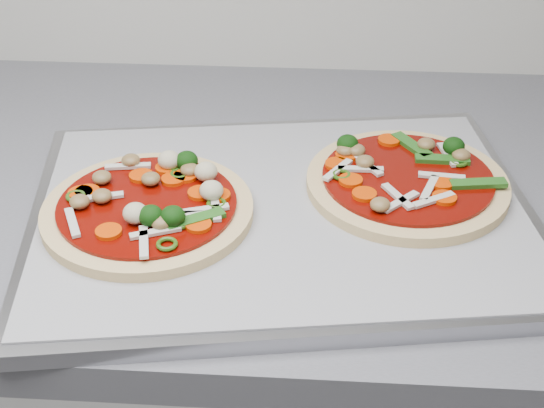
{
  "coord_description": "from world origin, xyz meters",
  "views": [
    {
      "loc": [
        0.17,
        0.58,
        1.35
      ],
      "look_at": [
        0.13,
        1.2,
        0.93
      ],
      "focal_mm": 50.0,
      "sensor_mm": 36.0,
      "label": 1
    }
  ],
  "objects": [
    {
      "name": "baking_tray",
      "position": [
        0.14,
        1.22,
        0.91
      ],
      "size": [
        0.56,
        0.45,
        0.02
      ],
      "primitive_type": "cube",
      "rotation": [
        0.0,
        0.0,
        0.16
      ],
      "color": "#9D9DA2",
      "rests_on": "countertop"
    },
    {
      "name": "pizza_right",
      "position": [
        0.26,
        1.26,
        0.93
      ],
      "size": [
        0.26,
        0.26,
        0.04
      ],
      "rotation": [
        0.0,
        0.0,
        0.27
      ],
      "color": "tan",
      "rests_on": "parchment"
    },
    {
      "name": "countertop",
      "position": [
        0.0,
        1.3,
        0.88
      ],
      "size": [
        3.6,
        0.6,
        0.04
      ],
      "primitive_type": "cube",
      "color": "slate",
      "rests_on": "base_cabinet"
    },
    {
      "name": "pizza_left",
      "position": [
        0.01,
        1.19,
        0.93
      ],
      "size": [
        0.25,
        0.25,
        0.04
      ],
      "rotation": [
        0.0,
        0.0,
        0.2
      ],
      "color": "tan",
      "rests_on": "parchment"
    },
    {
      "name": "parchment",
      "position": [
        0.14,
        1.22,
        0.92
      ],
      "size": [
        0.53,
        0.42,
        0.0
      ],
      "primitive_type": "cube",
      "rotation": [
        0.0,
        0.0,
        0.14
      ],
      "color": "gray",
      "rests_on": "baking_tray"
    }
  ]
}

